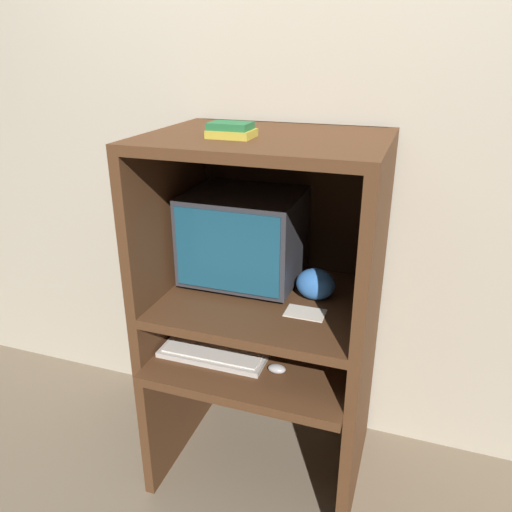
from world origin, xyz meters
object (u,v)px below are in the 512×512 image
(keyboard, at_px, (213,353))
(mouse, at_px, (277,369))
(crt_monitor, at_px, (244,236))
(book_stack, at_px, (231,130))
(snack_bag, at_px, (316,284))

(keyboard, distance_m, mouse, 0.26)
(keyboard, height_order, mouse, mouse)
(crt_monitor, relative_size, keyboard, 1.08)
(book_stack, bearing_deg, mouse, -25.44)
(snack_bag, bearing_deg, mouse, -109.98)
(snack_bag, height_order, book_stack, book_stack)
(crt_monitor, xyz_separation_m, book_stack, (0.03, -0.19, 0.44))
(mouse, bearing_deg, book_stack, 154.56)
(snack_bag, bearing_deg, crt_monitor, 167.70)
(crt_monitor, height_order, mouse, crt_monitor)
(keyboard, distance_m, snack_bag, 0.47)
(book_stack, bearing_deg, snack_bag, 24.54)
(mouse, xyz_separation_m, book_stack, (-0.20, 0.09, 0.82))
(mouse, relative_size, snack_bag, 0.44)
(crt_monitor, bearing_deg, snack_bag, -12.30)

